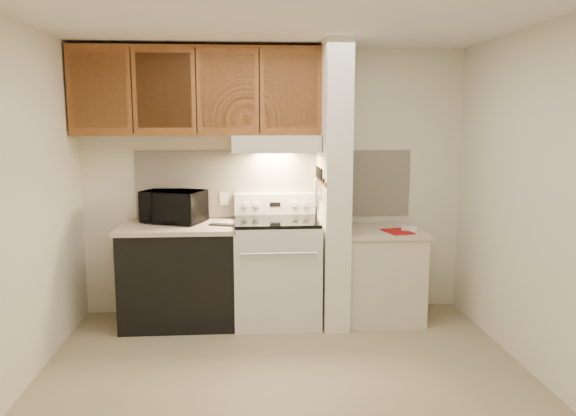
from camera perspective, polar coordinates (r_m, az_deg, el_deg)
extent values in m
plane|color=tan|center=(4.23, -0.26, -16.78)|extent=(3.60, 3.60, 0.00)
plane|color=white|center=(3.87, -0.29, 18.84)|extent=(3.60, 3.60, 0.00)
cube|color=#EFE7C9|center=(5.34, -1.38, 2.64)|extent=(3.60, 2.50, 0.02)
cube|color=#EFE7C9|center=(4.14, -25.97, -0.08)|extent=(0.02, 3.00, 2.50)
cube|color=#EFE7C9|center=(4.36, 24.03, 0.46)|extent=(0.02, 3.00, 2.50)
cube|color=white|center=(5.33, -1.37, 2.47)|extent=(2.60, 0.02, 0.63)
cube|color=silver|center=(5.15, -1.16, -6.55)|extent=(0.76, 0.65, 0.92)
cube|color=black|center=(4.83, -0.96, -7.09)|extent=(0.50, 0.01, 0.30)
cylinder|color=silver|center=(4.74, -0.94, -4.66)|extent=(0.65, 0.02, 0.02)
cube|color=black|center=(5.04, -1.17, -1.34)|extent=(0.74, 0.64, 0.03)
cube|color=silver|center=(5.31, -1.34, 0.43)|extent=(0.76, 0.08, 0.20)
cube|color=black|center=(5.26, -1.32, 0.36)|extent=(0.10, 0.01, 0.04)
cylinder|color=silver|center=(5.26, -4.37, 0.32)|extent=(0.05, 0.02, 0.05)
cylinder|color=silver|center=(5.26, -3.27, 0.33)|extent=(0.05, 0.02, 0.05)
cylinder|color=silver|center=(5.27, 0.64, 0.38)|extent=(0.05, 0.02, 0.05)
cylinder|color=silver|center=(5.28, 1.72, 0.39)|extent=(0.05, 0.02, 0.05)
cube|color=black|center=(5.20, -10.97, -6.86)|extent=(1.00, 0.63, 0.87)
cube|color=beige|center=(5.09, -11.12, -1.93)|extent=(1.04, 0.67, 0.04)
cube|color=black|center=(5.00, -6.65, -1.70)|extent=(0.25, 0.15, 0.02)
cylinder|color=#2B6569|center=(5.31, -11.88, -0.77)|extent=(0.11, 0.11, 0.09)
cube|color=beige|center=(5.33, -6.52, 0.95)|extent=(0.08, 0.01, 0.12)
imported|color=black|center=(5.21, -11.54, 0.16)|extent=(0.62, 0.53, 0.29)
cube|color=white|center=(5.04, 4.62, 2.25)|extent=(0.22, 0.70, 2.50)
cube|color=brown|center=(5.02, 3.32, 2.81)|extent=(0.01, 0.70, 0.04)
cube|color=black|center=(4.97, 3.32, 2.98)|extent=(0.02, 0.42, 0.04)
cube|color=silver|center=(4.83, 3.41, 1.61)|extent=(0.01, 0.03, 0.16)
cylinder|color=black|center=(4.81, 3.43, 3.38)|extent=(0.02, 0.02, 0.10)
cube|color=silver|center=(4.91, 3.29, 1.61)|extent=(0.01, 0.04, 0.18)
cylinder|color=black|center=(4.87, 3.33, 3.45)|extent=(0.02, 0.02, 0.10)
cube|color=silver|center=(4.98, 3.18, 1.60)|extent=(0.01, 0.04, 0.20)
cylinder|color=black|center=(4.97, 3.18, 3.55)|extent=(0.02, 0.02, 0.10)
cube|color=silver|center=(5.05, 3.07, 1.93)|extent=(0.01, 0.04, 0.16)
cylinder|color=black|center=(5.04, 3.08, 3.63)|extent=(0.02, 0.02, 0.10)
cube|color=silver|center=(5.14, 2.94, 1.95)|extent=(0.01, 0.04, 0.18)
cylinder|color=black|center=(5.13, 2.96, 3.72)|extent=(0.02, 0.02, 0.10)
cube|color=slate|center=(5.20, 2.88, 1.55)|extent=(0.03, 0.11, 0.25)
cube|color=beige|center=(5.30, 9.46, -6.85)|extent=(0.70, 0.60, 0.81)
cube|color=beige|center=(5.20, 9.58, -2.33)|extent=(0.74, 0.64, 0.04)
cube|color=#A10F12|center=(5.08, 11.08, -2.36)|extent=(0.26, 0.32, 0.01)
cube|color=white|center=(5.15, 12.23, -2.08)|extent=(0.16, 0.13, 0.04)
cube|color=beige|center=(5.09, -1.27, 6.57)|extent=(0.78, 0.44, 0.15)
cube|color=beige|center=(4.89, -1.14, 5.94)|extent=(0.78, 0.04, 0.06)
cube|color=brown|center=(5.15, -9.17, 11.61)|extent=(2.18, 0.33, 0.77)
cube|color=brown|center=(5.13, -18.64, 11.27)|extent=(0.46, 0.01, 0.63)
cube|color=black|center=(5.07, -15.60, 11.44)|extent=(0.01, 0.01, 0.73)
cube|color=brown|center=(5.02, -12.49, 11.58)|extent=(0.46, 0.01, 0.63)
cube|color=black|center=(4.99, -9.33, 11.69)|extent=(0.01, 0.01, 0.73)
cube|color=brown|center=(4.98, -6.13, 11.77)|extent=(0.46, 0.01, 0.63)
cube|color=black|center=(4.97, -2.93, 11.81)|extent=(0.01, 0.01, 0.73)
cube|color=brown|center=(4.99, 0.27, 11.81)|extent=(0.46, 0.01, 0.63)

